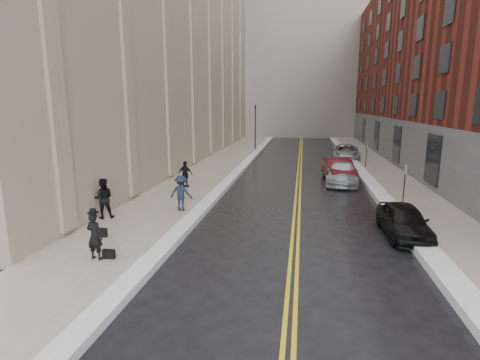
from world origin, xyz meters
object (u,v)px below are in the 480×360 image
(car_black, at_px, (404,221))
(car_maroon, at_px, (339,170))
(pedestrian_a, at_px, (103,198))
(pedestrian_c, at_px, (185,174))
(pedestrian_main, at_px, (95,236))
(car_silver_near, at_px, (342,173))
(pedestrian_b, at_px, (181,193))
(car_silver_far, at_px, (346,152))

(car_black, distance_m, car_maroon, 11.10)
(car_black, relative_size, pedestrian_a, 2.12)
(pedestrian_c, bearing_deg, pedestrian_main, 103.30)
(car_black, height_order, pedestrian_a, pedestrian_a)
(car_silver_near, bearing_deg, pedestrian_b, -128.74)
(car_black, height_order, car_maroon, car_maroon)
(car_silver_far, bearing_deg, pedestrian_b, -112.60)
(car_silver_far, relative_size, pedestrian_b, 3.04)
(pedestrian_a, bearing_deg, car_black, 156.48)
(car_black, bearing_deg, pedestrian_a, 178.63)
(pedestrian_c, bearing_deg, car_maroon, -145.21)
(car_silver_far, bearing_deg, pedestrian_c, -123.40)
(car_black, bearing_deg, car_maroon, 96.49)
(pedestrian_a, bearing_deg, car_maroon, -159.77)
(car_black, xyz_separation_m, car_maroon, (-1.60, 10.98, 0.13))
(pedestrian_main, bearing_deg, car_silver_near, -114.08)
(car_silver_near, bearing_deg, car_black, -76.24)
(car_silver_near, relative_size, pedestrian_c, 3.02)
(car_black, bearing_deg, car_silver_near, 96.01)
(car_maroon, xyz_separation_m, pedestrian_c, (-9.69, -4.24, 0.18))
(car_maroon, distance_m, pedestrian_c, 10.58)
(car_maroon, bearing_deg, car_black, -87.66)
(car_silver_far, xyz_separation_m, pedestrian_main, (-10.88, -26.01, 0.22))
(car_silver_near, distance_m, pedestrian_main, 17.52)
(pedestrian_main, bearing_deg, pedestrian_c, -79.28)
(car_silver_far, bearing_deg, car_maroon, -94.68)
(car_silver_far, distance_m, pedestrian_b, 22.19)
(pedestrian_b, distance_m, pedestrian_c, 5.23)
(car_black, distance_m, pedestrian_a, 13.01)
(car_silver_far, distance_m, pedestrian_c, 18.62)
(pedestrian_a, distance_m, pedestrian_c, 7.06)
(car_silver_far, distance_m, pedestrian_main, 28.20)
(car_silver_far, height_order, pedestrian_a, pedestrian_a)
(car_black, height_order, pedestrian_b, pedestrian_b)
(pedestrian_main, height_order, pedestrian_c, pedestrian_c)
(car_maroon, height_order, car_silver_near, car_maroon)
(car_maroon, bearing_deg, car_silver_far, 75.45)
(car_maroon, xyz_separation_m, pedestrian_a, (-11.40, -11.08, 0.28))
(pedestrian_b, bearing_deg, car_silver_far, -113.32)
(car_maroon, relative_size, pedestrian_a, 2.62)
(car_black, relative_size, pedestrian_c, 2.38)
(car_silver_near, height_order, car_silver_far, car_silver_far)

